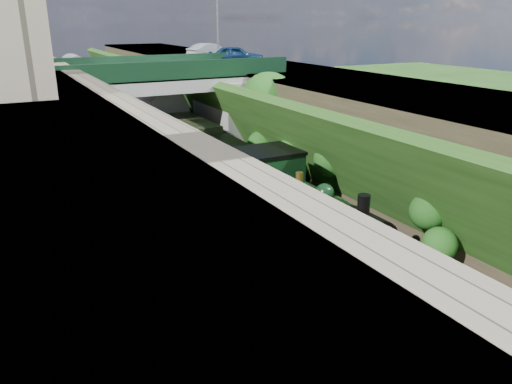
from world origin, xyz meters
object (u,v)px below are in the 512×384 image
at_px(lamppost, 218,20).
at_px(locomotive, 300,214).
at_px(tender, 228,175).
at_px(car_silver, 210,51).
at_px(tree, 269,103).
at_px(car_blue, 236,56).
at_px(road_bridge, 168,106).

distance_m(lamppost, locomotive, 24.66).
bearing_deg(lamppost, tender, -112.56).
distance_m(lamppost, car_silver, 4.33).
relative_size(locomotive, tender, 1.70).
distance_m(tree, locomotive, 12.50).
relative_size(tree, car_silver, 1.57).
bearing_deg(car_blue, tree, -167.84).
relative_size(lamppost, tender, 1.00).
xyz_separation_m(road_bridge, lamppost, (6.57, 6.12, 5.49)).
xyz_separation_m(tree, locomotive, (-4.71, -11.24, -2.75)).
distance_m(locomotive, tender, 7.37).
relative_size(tree, locomotive, 0.65).
bearing_deg(tree, car_blue, 78.39).
xyz_separation_m(car_silver, tender, (-6.94, -18.59, -5.32)).
bearing_deg(car_blue, road_bridge, 138.16).
xyz_separation_m(lamppost, car_blue, (0.09, -3.10, -2.58)).
distance_m(road_bridge, locomotive, 16.59).
relative_size(car_silver, locomotive, 0.41).
relative_size(road_bridge, car_silver, 3.80).
relative_size(tree, tender, 1.10).
bearing_deg(car_blue, car_silver, 19.06).
height_order(lamppost, car_silver, lamppost).
bearing_deg(tree, road_bridge, 133.67).
xyz_separation_m(road_bridge, car_blue, (6.66, 3.02, 2.91)).
bearing_deg(tender, lamppost, 67.44).
relative_size(road_bridge, tree, 2.42).
bearing_deg(tree, locomotive, -112.75).
distance_m(car_blue, tender, 14.71).
relative_size(lamppost, car_silver, 1.43).
xyz_separation_m(tree, car_blue, (1.69, 8.22, 2.34)).
xyz_separation_m(road_bridge, tender, (0.26, -9.08, -2.46)).
height_order(road_bridge, locomotive, road_bridge).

